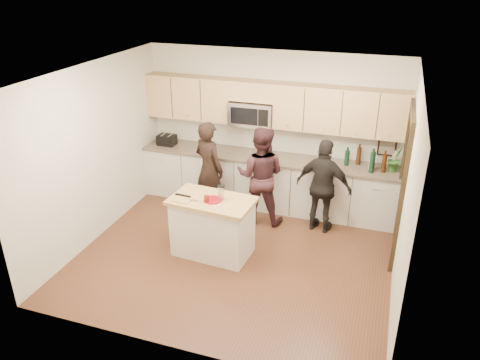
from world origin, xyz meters
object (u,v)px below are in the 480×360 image
(woman_right, at_px, (324,187))
(woman_left, at_px, (209,168))
(woman_center, at_px, (260,176))
(toaster, at_px, (167,140))
(island, at_px, (213,226))

(woman_right, bearing_deg, woman_left, 12.04)
(woman_center, bearing_deg, woman_left, -6.10)
(woman_center, bearing_deg, toaster, -20.75)
(toaster, xyz_separation_m, woman_right, (2.98, -0.54, -0.25))
(toaster, height_order, woman_left, woman_left)
(island, distance_m, woman_right, 1.88)
(woman_left, bearing_deg, woman_right, -155.44)
(toaster, bearing_deg, woman_right, -10.26)
(woman_right, bearing_deg, toaster, 1.78)
(toaster, height_order, woman_right, woman_right)
(woman_left, xyz_separation_m, woman_right, (1.94, 0.00, -0.05))
(woman_left, relative_size, woman_center, 0.99)
(woman_left, distance_m, woman_center, 0.91)
(toaster, distance_m, woman_left, 1.19)
(island, distance_m, woman_left, 1.35)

